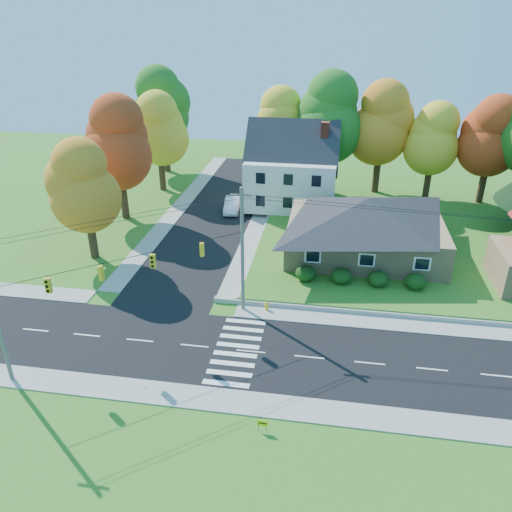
{
  "coord_description": "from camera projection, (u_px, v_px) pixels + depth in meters",
  "views": [
    {
      "loc": [
        4.73,
        -27.31,
        21.1
      ],
      "look_at": [
        -0.93,
        8.0,
        3.33
      ],
      "focal_mm": 35.0,
      "sensor_mm": 36.0,
      "label": 1
    }
  ],
  "objects": [
    {
      "name": "traffic_infrastructure",
      "position": [
        252.0,
        276.0,
        33.13
      ],
      "size": [
        38.1,
        10.66,
        10.0
      ],
      "color": "#666059",
      "rests_on": "ground"
    },
    {
      "name": "hedge_row",
      "position": [
        360.0,
        277.0,
        41.3
      ],
      "size": [
        10.7,
        1.7,
        1.27
      ],
      "color": "#163A10",
      "rests_on": "lawn"
    },
    {
      "name": "road_main",
      "position": [
        251.0,
        351.0,
        34.2
      ],
      "size": [
        90.0,
        8.0,
        0.02
      ],
      "primitive_type": "cube",
      "color": "black",
      "rests_on": "ground"
    },
    {
      "name": "tree_lot_0",
      "position": [
        281.0,
        126.0,
        60.86
      ],
      "size": [
        6.72,
        6.72,
        12.51
      ],
      "color": "#3F2A19",
      "rests_on": "lawn"
    },
    {
      "name": "tree_lot_3",
      "position": [
        434.0,
        138.0,
        57.71
      ],
      "size": [
        6.16,
        6.16,
        11.47
      ],
      "color": "#3F2A19",
      "rests_on": "lawn"
    },
    {
      "name": "sidewalk_north",
      "position": [
        262.0,
        312.0,
        38.61
      ],
      "size": [
        90.0,
        2.0,
        0.08
      ],
      "primitive_type": "cube",
      "color": "#9C9A90",
      "rests_on": "ground"
    },
    {
      "name": "tree_lot_1",
      "position": [
        331.0,
        118.0,
        58.54
      ],
      "size": [
        7.84,
        7.84,
        14.6
      ],
      "color": "#3F2A19",
      "rests_on": "lawn"
    },
    {
      "name": "road_cross",
      "position": [
        221.0,
        210.0,
        58.32
      ],
      "size": [
        8.0,
        44.0,
        0.02
      ],
      "primitive_type": "cube",
      "color": "black",
      "rests_on": "ground"
    },
    {
      "name": "yard_sign",
      "position": [
        262.0,
        423.0,
        27.54
      ],
      "size": [
        0.62,
        0.06,
        0.77
      ],
      "color": "black",
      "rests_on": "ground"
    },
    {
      "name": "white_car",
      "position": [
        232.0,
        205.0,
        57.6
      ],
      "size": [
        2.1,
        4.83,
        1.55
      ],
      "primitive_type": "imported",
      "rotation": [
        0.0,
        0.0,
        0.1
      ],
      "color": "white",
      "rests_on": "road_cross"
    },
    {
      "name": "ground",
      "position": [
        251.0,
        352.0,
        34.2
      ],
      "size": [
        120.0,
        120.0,
        0.0
      ],
      "primitive_type": "plane",
      "color": "#3D7923"
    },
    {
      "name": "lawn",
      "position": [
        411.0,
        237.0,
        50.82
      ],
      "size": [
        30.0,
        30.0,
        0.5
      ],
      "primitive_type": "cube",
      "color": "#3D7923",
      "rests_on": "ground"
    },
    {
      "name": "tree_west_0",
      "position": [
        84.0,
        185.0,
        44.04
      ],
      "size": [
        6.16,
        6.16,
        11.47
      ],
      "color": "#3F2A19",
      "rests_on": "ground"
    },
    {
      "name": "tree_lot_4",
      "position": [
        492.0,
        136.0,
        55.69
      ],
      "size": [
        6.72,
        6.72,
        12.51
      ],
      "color": "#3F2A19",
      "rests_on": "lawn"
    },
    {
      "name": "tree_lot_2",
      "position": [
        382.0,
        123.0,
        58.87
      ],
      "size": [
        7.28,
        7.28,
        13.56
      ],
      "color": "#3F2A19",
      "rests_on": "lawn"
    },
    {
      "name": "colonial_house",
      "position": [
        292.0,
        170.0,
        56.92
      ],
      "size": [
        10.4,
        8.4,
        9.6
      ],
      "color": "silver",
      "rests_on": "lawn"
    },
    {
      "name": "sidewalk_south",
      "position": [
        237.0,
        402.0,
        29.76
      ],
      "size": [
        90.0,
        2.0,
        0.08
      ],
      "primitive_type": "cube",
      "color": "#9C9A90",
      "rests_on": "ground"
    },
    {
      "name": "tree_west_2",
      "position": [
        158.0,
        129.0,
        61.44
      ],
      "size": [
        6.72,
        6.72,
        12.51
      ],
      "color": "#3F2A19",
      "rests_on": "ground"
    },
    {
      "name": "ranch_house",
      "position": [
        366.0,
        225.0,
        45.76
      ],
      "size": [
        14.6,
        10.6,
        5.4
      ],
      "color": "tan",
      "rests_on": "lawn"
    },
    {
      "name": "tree_west_3",
      "position": [
        163.0,
        106.0,
        68.21
      ],
      "size": [
        7.84,
        7.84,
        14.6
      ],
      "color": "#3F2A19",
      "rests_on": "ground"
    },
    {
      "name": "fire_hydrant",
      "position": [
        266.0,
        306.0,
        38.75
      ],
      "size": [
        0.43,
        0.33,
        0.74
      ],
      "color": "gold",
      "rests_on": "ground"
    },
    {
      "name": "tree_west_1",
      "position": [
        117.0,
        143.0,
        52.44
      ],
      "size": [
        7.28,
        7.28,
        13.56
      ],
      "color": "#3F2A19",
      "rests_on": "ground"
    }
  ]
}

